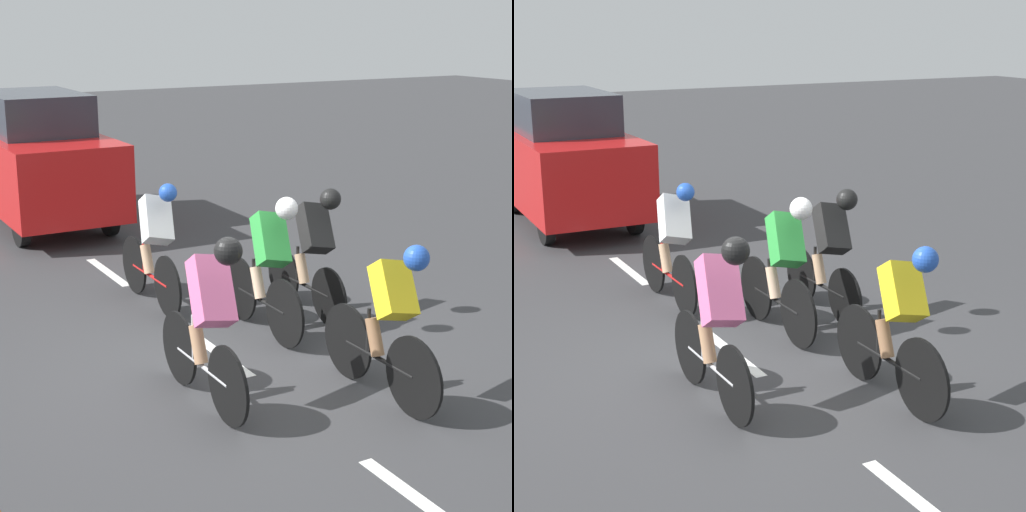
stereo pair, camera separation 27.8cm
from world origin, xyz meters
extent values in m
plane|color=#38383A|center=(0.00, 0.00, 0.00)|extent=(60.00, 60.00, 0.00)
cube|color=white|center=(0.00, 2.80, 0.00)|extent=(0.12, 1.40, 0.01)
cube|color=white|center=(0.00, -0.40, 0.00)|extent=(0.12, 1.40, 0.01)
cube|color=white|center=(0.00, -3.60, 0.00)|extent=(0.12, 1.40, 0.01)
cylinder|color=black|center=(-0.67, -1.16, 0.36)|extent=(0.03, 0.72, 0.72)
cylinder|color=black|center=(-0.67, -0.20, 0.36)|extent=(0.03, 0.72, 0.72)
cylinder|color=black|center=(-0.67, -0.68, 0.36)|extent=(0.04, 0.96, 0.04)
cylinder|color=black|center=(-0.67, -0.85, 0.57)|extent=(0.04, 0.04, 0.42)
cylinder|color=white|center=(-0.67, -0.73, 0.46)|extent=(0.07, 0.07, 0.16)
cylinder|color=beige|center=(-0.67, -0.75, 0.54)|extent=(0.12, 0.23, 0.36)
cube|color=green|center=(-0.73, -0.58, 1.04)|extent=(0.43, 0.47, 0.61)
sphere|color=white|center=(-0.78, -0.36, 1.41)|extent=(0.23, 0.23, 0.23)
cylinder|color=black|center=(0.63, 0.09, 0.34)|extent=(0.03, 0.69, 0.69)
cylinder|color=black|center=(0.63, 1.05, 0.34)|extent=(0.03, 0.69, 0.69)
cylinder|color=#B7B7BC|center=(0.63, 0.57, 0.34)|extent=(0.04, 0.96, 0.04)
cylinder|color=#B7B7BC|center=(0.63, 0.40, 0.55)|extent=(0.04, 0.04, 0.42)
cylinder|color=white|center=(0.63, 0.52, 0.44)|extent=(0.07, 0.07, 0.16)
cylinder|color=tan|center=(0.63, 0.50, 0.52)|extent=(0.12, 0.23, 0.36)
cube|color=pink|center=(0.58, 0.67, 1.05)|extent=(0.42, 0.50, 0.64)
sphere|color=black|center=(0.53, 0.89, 1.45)|extent=(0.24, 0.24, 0.24)
cylinder|color=black|center=(-1.42, -1.46, 0.33)|extent=(0.03, 0.65, 0.65)
cylinder|color=black|center=(-1.42, -0.50, 0.33)|extent=(0.03, 0.65, 0.65)
cylinder|color=black|center=(-1.42, -0.98, 0.33)|extent=(0.04, 0.96, 0.04)
cylinder|color=black|center=(-1.42, -1.15, 0.54)|extent=(0.04, 0.04, 0.42)
cylinder|color=white|center=(-1.42, -1.03, 0.43)|extent=(0.07, 0.07, 0.16)
cylinder|color=#DBAD84|center=(-1.42, -1.05, 0.51)|extent=(0.12, 0.23, 0.36)
cube|color=black|center=(-1.47, -0.88, 1.01)|extent=(0.42, 0.47, 0.60)
sphere|color=black|center=(-1.52, -0.66, 1.38)|extent=(0.23, 0.23, 0.23)
cylinder|color=black|center=(-0.79, 0.74, 0.36)|extent=(0.03, 0.71, 0.71)
cylinder|color=black|center=(-0.79, 1.69, 0.36)|extent=(0.03, 0.71, 0.71)
cylinder|color=black|center=(-0.79, 1.21, 0.36)|extent=(0.04, 0.95, 0.04)
cylinder|color=black|center=(-0.79, 1.05, 0.57)|extent=(0.04, 0.04, 0.42)
cylinder|color=white|center=(-0.79, 1.16, 0.46)|extent=(0.07, 0.07, 0.16)
cylinder|color=#9E704C|center=(-0.79, 1.14, 0.54)|extent=(0.12, 0.23, 0.36)
cube|color=yellow|center=(-0.84, 1.31, 1.01)|extent=(0.42, 0.44, 0.56)
sphere|color=blue|center=(-0.89, 1.53, 1.35)|extent=(0.22, 0.22, 0.22)
cylinder|color=black|center=(0.00, -2.62, 0.35)|extent=(0.03, 0.71, 0.71)
cylinder|color=black|center=(0.00, -1.61, 0.35)|extent=(0.03, 0.71, 0.71)
cylinder|color=red|center=(0.00, -2.11, 0.35)|extent=(0.04, 1.00, 0.04)
cylinder|color=red|center=(0.00, -2.29, 0.56)|extent=(0.04, 0.04, 0.42)
cylinder|color=#1999D8|center=(0.00, -2.16, 0.45)|extent=(0.07, 0.07, 0.16)
cylinder|color=#DBAD84|center=(0.00, -2.19, 0.53)|extent=(0.12, 0.23, 0.36)
cube|color=white|center=(-0.06, -2.01, 1.03)|extent=(0.43, 0.47, 0.61)
sphere|color=blue|center=(-0.12, -1.79, 1.38)|extent=(0.21, 0.21, 0.21)
cylinder|color=black|center=(-0.72, -5.48, 0.32)|extent=(0.14, 0.64, 0.64)
cylinder|color=black|center=(0.64, -5.48, 0.32)|extent=(0.14, 0.64, 0.64)
cylinder|color=black|center=(-0.72, -7.85, 0.32)|extent=(0.14, 0.64, 0.64)
cube|color=red|center=(-0.04, -6.66, 0.90)|extent=(1.70, 3.83, 1.15)
cube|color=#2D333D|center=(-0.04, -6.85, 1.79)|extent=(1.39, 2.11, 0.63)
camera|label=1|loc=(3.61, 6.80, 3.29)|focal=60.00mm
camera|label=2|loc=(3.37, 6.93, 3.29)|focal=60.00mm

